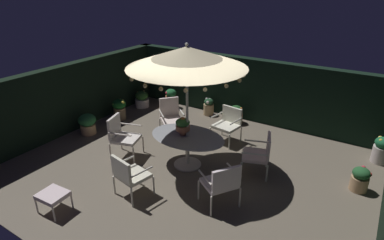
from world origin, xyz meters
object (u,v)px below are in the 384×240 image
(patio_umbrella, at_px, (187,57))
(patio_chair_north, at_px, (122,134))
(patio_chair_southwest, at_px, (171,115))
(potted_plant_back_right, at_px, (382,150))
(potted_plant_back_left, at_px, (209,107))
(potted_plant_right_far, at_px, (171,98))
(potted_plant_right_near, at_px, (88,123))
(patio_dining_table, at_px, (187,142))
(patio_chair_east, at_px, (222,182))
(patio_chair_south, at_px, (228,122))
(potted_plant_left_far, at_px, (236,114))
(patio_chair_southeast, at_px, (260,152))
(potted_plant_left_near, at_px, (119,108))
(potted_plant_back_center, at_px, (360,179))
(centerpiece_planter, at_px, (183,125))
(ottoman_footrest, at_px, (53,196))
(patio_chair_northeast, at_px, (129,173))
(potted_plant_front_corner, at_px, (142,99))

(patio_umbrella, xyz_separation_m, patio_chair_north, (-1.56, -0.48, -1.95))
(patio_chair_southwest, height_order, potted_plant_back_right, patio_chair_southwest)
(potted_plant_back_left, bearing_deg, potted_plant_back_right, -4.00)
(potted_plant_right_far, relative_size, potted_plant_back_right, 0.98)
(patio_chair_north, bearing_deg, patio_chair_southwest, 78.16)
(patio_chair_north, distance_m, potted_plant_right_near, 1.74)
(patio_dining_table, relative_size, patio_chair_east, 1.90)
(patio_dining_table, relative_size, patio_chair_south, 1.94)
(patio_dining_table, xyz_separation_m, potted_plant_left_far, (-0.09, 2.78, -0.34))
(patio_chair_east, height_order, patio_chair_south, patio_chair_east)
(patio_chair_north, distance_m, patio_chair_southeast, 3.25)
(patio_umbrella, relative_size, patio_chair_southeast, 3.03)
(patio_umbrella, distance_m, potted_plant_back_left, 3.81)
(potted_plant_left_near, xyz_separation_m, potted_plant_back_center, (6.70, -0.05, -0.08))
(potted_plant_left_near, distance_m, potted_plant_back_right, 7.11)
(centerpiece_planter, bearing_deg, ottoman_footrest, -112.08)
(patio_dining_table, relative_size, patio_chair_northeast, 1.95)
(patio_chair_south, xyz_separation_m, patio_chair_southwest, (-1.47, -0.53, 0.05))
(patio_umbrella, bearing_deg, patio_chair_north, -162.87)
(patio_umbrella, bearing_deg, patio_chair_southwest, 139.23)
(potted_plant_left_far, bearing_deg, patio_chair_southwest, -123.83)
(potted_plant_front_corner, distance_m, potted_plant_left_far, 3.26)
(potted_plant_back_right, bearing_deg, patio_chair_southwest, -163.53)
(patio_chair_east, xyz_separation_m, potted_plant_right_far, (-3.81, 3.65, -0.23))
(potted_plant_left_far, bearing_deg, patio_chair_southeast, -54.03)
(patio_dining_table, bearing_deg, potted_plant_left_far, 91.83)
(patio_chair_southwest, bearing_deg, potted_plant_right_near, -149.64)
(ottoman_footrest, xyz_separation_m, potted_plant_left_near, (-2.01, 3.79, 0.01))
(centerpiece_planter, distance_m, potted_plant_left_far, 2.87)
(patio_dining_table, bearing_deg, patio_chair_south, 81.75)
(patio_chair_southeast, height_order, potted_plant_back_left, patio_chair_southeast)
(patio_umbrella, distance_m, potted_plant_back_right, 5.04)
(patio_chair_north, bearing_deg, patio_chair_southeast, 18.60)
(centerpiece_planter, height_order, potted_plant_right_near, centerpiece_planter)
(centerpiece_planter, xyz_separation_m, potted_plant_back_right, (3.87, 2.54, -0.67))
(patio_chair_northeast, relative_size, patio_chair_southeast, 0.97)
(patio_chair_southwest, height_order, potted_plant_left_near, patio_chair_southwest)
(potted_plant_left_near, bearing_deg, patio_dining_table, -19.18)
(potted_plant_back_center, bearing_deg, patio_umbrella, -162.90)
(patio_chair_south, xyz_separation_m, potted_plant_right_far, (-2.69, 1.16, -0.21))
(potted_plant_right_far, bearing_deg, patio_umbrella, -48.27)
(patio_dining_table, relative_size, potted_plant_back_right, 2.74)
(patio_umbrella, height_order, patio_chair_southwest, patio_umbrella)
(patio_chair_southeast, distance_m, potted_plant_left_near, 4.77)
(patio_chair_east, distance_m, ottoman_footrest, 3.11)
(patio_chair_north, distance_m, potted_plant_back_right, 6.12)
(patio_umbrella, distance_m, potted_plant_right_far, 4.31)
(patio_umbrella, bearing_deg, potted_plant_back_right, 34.08)
(patio_dining_table, xyz_separation_m, potted_plant_front_corner, (-3.31, 2.27, -0.34))
(patio_chair_south, height_order, patio_chair_southwest, patio_chair_southwest)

